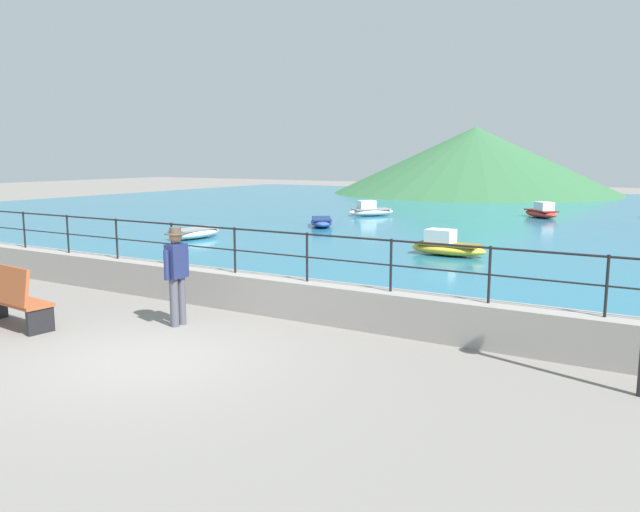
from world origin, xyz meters
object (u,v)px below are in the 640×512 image
at_px(boat_0, 370,210).
at_px(boat_6, 322,222).
at_px(boat_4, 447,246).
at_px(boat_5, 542,212).
at_px(bench_main, 9,296).
at_px(boat_3, 195,233).
at_px(person_walking, 177,271).

xyz_separation_m(boat_0, boat_6, (0.37, -5.31, -0.07)).
xyz_separation_m(boat_4, boat_5, (-0.10, 13.47, 0.00)).
height_order(bench_main, boat_3, bench_main).
distance_m(bench_main, person_walking, 2.94).
xyz_separation_m(bench_main, person_walking, (2.42, 1.61, 0.42)).
bearing_deg(bench_main, boat_3, 116.43).
bearing_deg(boat_0, boat_3, -98.00).
bearing_deg(boat_3, person_walking, -49.27).
xyz_separation_m(bench_main, boat_5, (3.76, 24.85, -0.23)).
bearing_deg(boat_6, boat_4, -33.40).
relative_size(bench_main, boat_6, 0.72).
xyz_separation_m(boat_0, boat_5, (7.42, 3.46, 0.00)).
xyz_separation_m(bench_main, boat_6, (-3.29, 16.09, -0.30)).
xyz_separation_m(boat_3, boat_6, (1.91, 5.64, 0.00)).
distance_m(boat_4, boat_6, 8.56).
height_order(boat_0, boat_6, boat_0).
relative_size(person_walking, boat_3, 0.74).
bearing_deg(person_walking, boat_4, 81.63).
bearing_deg(boat_5, boat_3, -121.87).
distance_m(boat_3, boat_5, 16.95).
height_order(person_walking, boat_5, person_walking).
relative_size(person_walking, boat_0, 0.76).
relative_size(person_walking, boat_6, 0.72).
distance_m(boat_3, boat_4, 9.10).
bearing_deg(boat_0, bench_main, -80.29).
relative_size(bench_main, person_walking, 1.00).
height_order(bench_main, boat_5, bench_main).
bearing_deg(boat_6, boat_5, 51.21).
distance_m(person_walking, boat_5, 23.29).
height_order(person_walking, boat_4, person_walking).
bearing_deg(bench_main, boat_5, 81.40).
xyz_separation_m(boat_0, boat_4, (7.52, -10.02, 0.00)).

